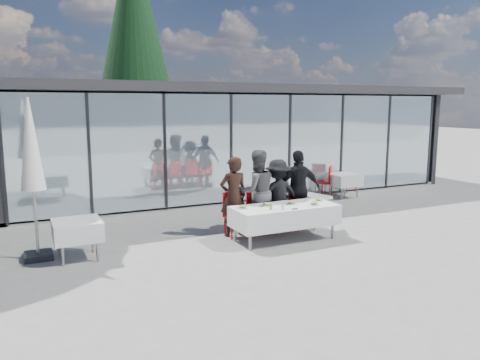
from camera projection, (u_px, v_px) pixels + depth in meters
name	position (u px, v px, depth m)	size (l,w,h in m)	color
ground	(267.00, 246.00, 9.55)	(90.00, 90.00, 0.00)	gray
pavilion	(209.00, 124.00, 17.33)	(14.80, 8.80, 3.44)	gray
treeline	(53.00, 114.00, 33.28)	(62.50, 2.00, 4.40)	#133C13
dining_table	(285.00, 215.00, 9.93)	(2.26, 0.96, 0.75)	silver
diner_a	(233.00, 197.00, 10.21)	(0.64, 0.64, 1.76)	black
diner_chair_a	(234.00, 212.00, 10.24)	(0.44, 0.44, 0.97)	#B90C10
diner_b	(257.00, 192.00, 10.44)	(0.92, 0.92, 1.88)	#505050
diner_chair_b	(257.00, 210.00, 10.48)	(0.44, 0.44, 0.97)	#B90C10
diner_c	(278.00, 195.00, 10.69)	(1.06, 1.06, 1.64)	black
diner_chair_c	(278.00, 207.00, 10.71)	(0.44, 0.44, 0.97)	#B90C10
diner_d	(298.00, 189.00, 10.92)	(1.07, 1.07, 1.82)	black
diner_chair_d	(299.00, 205.00, 10.95)	(0.44, 0.44, 0.97)	#B90C10
plate_a	(243.00, 207.00, 9.62)	(0.25, 0.25, 0.07)	white
plate_b	(266.00, 205.00, 9.88)	(0.25, 0.25, 0.07)	white
plate_c	(292.00, 203.00, 10.05)	(0.25, 0.25, 0.07)	white
plate_d	(319.00, 200.00, 10.35)	(0.25, 0.25, 0.07)	white
plate_extra	(314.00, 204.00, 9.96)	(0.25, 0.25, 0.07)	white
juice_bottle	(271.00, 206.00, 9.51)	(0.06, 0.06, 0.14)	#93C853
drinking_glasses	(283.00, 207.00, 9.54)	(0.07, 0.07, 0.10)	silver
folded_eyeglasses	(295.00, 209.00, 9.57)	(0.14, 0.03, 0.01)	black
spare_table_left	(77.00, 230.00, 8.70)	(0.86, 0.86, 0.74)	silver
spare_table_right	(344.00, 180.00, 14.54)	(0.86, 0.86, 0.74)	silver
spare_chair_a	(345.00, 175.00, 15.55)	(0.55, 0.55, 0.97)	#B90C10
spare_chair_b	(327.00, 180.00, 14.61)	(0.62, 0.62, 0.97)	#B90C10
market_umbrella	(31.00, 155.00, 8.47)	(0.50, 0.50, 3.00)	black
lounger	(305.00, 192.00, 14.07)	(0.94, 1.45, 0.72)	silver
conifer_tree	(134.00, 32.00, 20.38)	(4.00, 4.00, 10.50)	#382316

